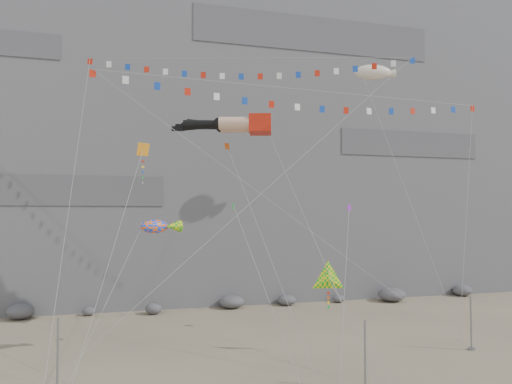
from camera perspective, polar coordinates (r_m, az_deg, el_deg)
ground at (r=36.83m, az=3.47°, el=-17.81°), size 120.00×120.00×0.00m
cliff at (r=68.31m, az=-5.63°, el=10.44°), size 80.00×28.00×50.00m
talus_boulders at (r=52.68m, az=-2.79°, el=-12.47°), size 60.00×3.00×1.20m
anchor_pole_left at (r=30.56m, az=-21.72°, el=-16.95°), size 0.12×0.12×4.02m
anchor_pole_center at (r=29.91m, az=12.36°, el=-17.66°), size 0.12×0.12×3.75m
anchor_pole_right at (r=39.96m, az=23.37°, el=-13.62°), size 0.12×0.12×3.75m
legs_kite at (r=42.21m, az=-2.61°, el=7.66°), size 9.68×18.34×22.95m
flag_banner_upper at (r=45.96m, az=-0.63°, el=15.04°), size 29.06×16.49×30.61m
flag_banner_lower at (r=41.47m, az=6.19°, el=11.47°), size 33.43×6.13×22.69m
harlequin_kite at (r=35.88m, az=-12.80°, el=4.69°), size 5.11×7.83×16.26m
fish_windsock at (r=34.97m, az=-11.54°, el=-3.91°), size 6.88×5.40×10.98m
delta_kite at (r=35.58m, az=8.29°, el=-9.86°), size 2.62×8.09×9.14m
blimp_windsock at (r=51.15m, az=13.20°, el=13.12°), size 4.62×12.76×26.15m
small_kite_a at (r=41.50m, az=-3.19°, el=4.88°), size 3.51×12.57×19.58m
small_kite_b at (r=41.36m, az=10.58°, el=-2.01°), size 6.36×10.76×15.42m
small_kite_c at (r=35.94m, az=-2.51°, el=-1.81°), size 2.59×8.93×13.34m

